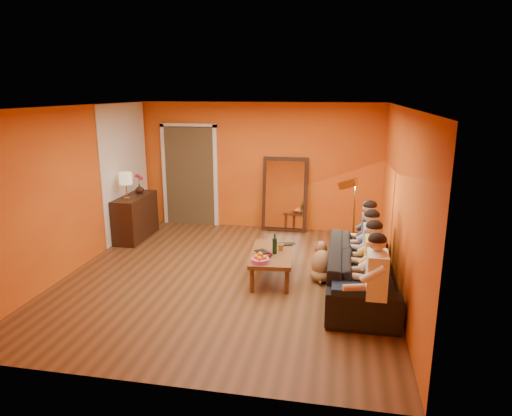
% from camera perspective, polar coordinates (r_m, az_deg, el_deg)
% --- Properties ---
extents(room_shell, '(5.00, 5.50, 2.60)m').
position_cam_1_polar(room_shell, '(7.16, -2.95, 2.20)').
color(room_shell, brown).
rests_on(room_shell, ground).
extents(white_accent, '(0.02, 1.90, 2.58)m').
position_cam_1_polar(white_accent, '(9.29, -16.01, 4.50)').
color(white_accent, white).
rests_on(white_accent, wall_left).
extents(doorway_recess, '(1.06, 0.30, 2.10)m').
position_cam_1_polar(doorway_recess, '(9.94, -8.04, 4.08)').
color(doorway_recess, '#3F2D19').
rests_on(doorway_recess, floor).
extents(door_jamb_left, '(0.08, 0.06, 2.20)m').
position_cam_1_polar(door_jamb_left, '(10.03, -11.36, 4.03)').
color(door_jamb_left, white).
rests_on(door_jamb_left, wall_back).
extents(door_jamb_right, '(0.08, 0.06, 2.20)m').
position_cam_1_polar(door_jamb_right, '(9.66, -5.05, 3.87)').
color(door_jamb_right, white).
rests_on(door_jamb_right, wall_back).
extents(door_header, '(1.22, 0.06, 0.08)m').
position_cam_1_polar(door_header, '(9.69, -8.49, 10.18)').
color(door_header, white).
rests_on(door_header, wall_back).
extents(mirror_frame, '(0.92, 0.27, 1.51)m').
position_cam_1_polar(mirror_frame, '(9.36, 3.62, 1.73)').
color(mirror_frame, black).
rests_on(mirror_frame, floor).
extents(mirror_glass, '(0.78, 0.21, 1.35)m').
position_cam_1_polar(mirror_glass, '(9.32, 3.59, 1.68)').
color(mirror_glass, white).
rests_on(mirror_glass, mirror_frame).
extents(sideboard, '(0.44, 1.18, 0.85)m').
position_cam_1_polar(sideboard, '(9.20, -14.81, -1.11)').
color(sideboard, black).
rests_on(sideboard, floor).
extents(table_lamp, '(0.24, 0.24, 0.51)m').
position_cam_1_polar(table_lamp, '(8.78, -15.92, 2.65)').
color(table_lamp, beige).
rests_on(table_lamp, sideboard).
extents(sofa, '(2.34, 0.92, 0.68)m').
position_cam_1_polar(sofa, '(6.69, 12.96, -7.68)').
color(sofa, black).
rests_on(sofa, floor).
extents(coffee_table, '(0.73, 1.27, 0.42)m').
position_cam_1_polar(coffee_table, '(7.09, 1.98, -7.13)').
color(coffee_table, brown).
rests_on(coffee_table, floor).
extents(floor_lamp, '(0.35, 0.31, 1.44)m').
position_cam_1_polar(floor_lamp, '(7.59, 12.12, -1.93)').
color(floor_lamp, '#AF8433').
rests_on(floor_lamp, floor).
extents(dog, '(0.47, 0.59, 0.60)m').
position_cam_1_polar(dog, '(7.06, 8.21, -6.58)').
color(dog, '#946343').
rests_on(dog, floor).
extents(person_far_left, '(0.70, 0.44, 1.22)m').
position_cam_1_polar(person_far_left, '(5.67, 14.78, -8.99)').
color(person_far_left, white).
rests_on(person_far_left, sofa).
extents(person_mid_left, '(0.70, 0.44, 1.22)m').
position_cam_1_polar(person_mid_left, '(6.18, 14.45, -6.98)').
color(person_mid_left, '#EDC54F').
rests_on(person_mid_left, sofa).
extents(person_mid_right, '(0.70, 0.44, 1.22)m').
position_cam_1_polar(person_mid_right, '(6.69, 14.18, -5.27)').
color(person_mid_right, '#7D95C1').
rests_on(person_mid_right, sofa).
extents(person_far_right, '(0.70, 0.44, 1.22)m').
position_cam_1_polar(person_far_right, '(7.21, 13.94, -3.81)').
color(person_far_right, '#2D2D31').
rests_on(person_far_right, sofa).
extents(fruit_bowl, '(0.26, 0.26, 0.16)m').
position_cam_1_polar(fruit_bowl, '(6.59, 0.54, -6.15)').
color(fruit_bowl, '#E14FA9').
rests_on(fruit_bowl, coffee_table).
extents(wine_bottle, '(0.07, 0.07, 0.31)m').
position_cam_1_polar(wine_bottle, '(6.91, 2.35, -4.50)').
color(wine_bottle, black).
rests_on(wine_bottle, coffee_table).
extents(tumbler, '(0.13, 0.13, 0.10)m').
position_cam_1_polar(tumbler, '(7.10, 3.10, -4.90)').
color(tumbler, '#B27F3F').
rests_on(tumbler, coffee_table).
extents(laptop, '(0.33, 0.25, 0.02)m').
position_cam_1_polar(laptop, '(7.32, 3.81, -4.61)').
color(laptop, black).
rests_on(laptop, coffee_table).
extents(book_lower, '(0.24, 0.30, 0.03)m').
position_cam_1_polar(book_lower, '(6.86, 0.24, -5.91)').
color(book_lower, black).
rests_on(book_lower, coffee_table).
extents(book_mid, '(0.23, 0.27, 0.02)m').
position_cam_1_polar(book_mid, '(6.86, 0.34, -5.72)').
color(book_mid, '#BC1533').
rests_on(book_mid, book_lower).
extents(book_upper, '(0.26, 0.26, 0.02)m').
position_cam_1_polar(book_upper, '(6.83, 0.23, -5.62)').
color(book_upper, black).
rests_on(book_upper, book_mid).
extents(vase, '(0.17, 0.17, 0.18)m').
position_cam_1_polar(vase, '(9.30, -14.36, 2.35)').
color(vase, black).
rests_on(vase, sideboard).
extents(flowers, '(0.17, 0.17, 0.39)m').
position_cam_1_polar(flowers, '(9.25, -14.45, 3.72)').
color(flowers, '#BC1533').
rests_on(flowers, vase).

